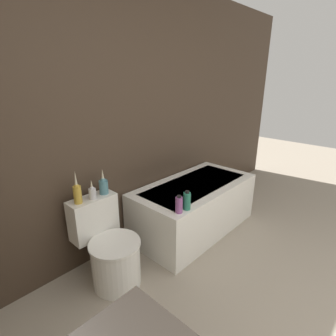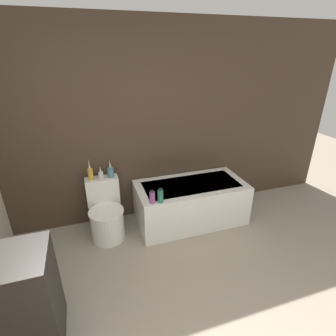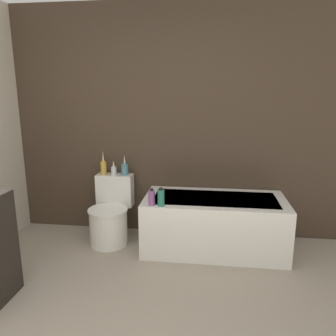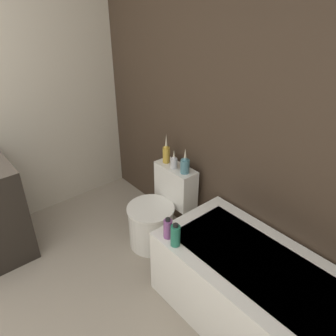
{
  "view_description": "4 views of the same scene",
  "coord_description": "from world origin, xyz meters",
  "px_view_note": "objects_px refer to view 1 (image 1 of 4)",
  "views": [
    {
      "loc": [
        -1.42,
        0.4,
        1.71
      ],
      "look_at": [
        0.2,
        1.9,
        0.93
      ],
      "focal_mm": 28.0,
      "sensor_mm": 36.0,
      "label": 1
    },
    {
      "loc": [
        -0.5,
        -0.85,
        2.2
      ],
      "look_at": [
        0.37,
        1.82,
        0.94
      ],
      "focal_mm": 28.0,
      "sensor_mm": 36.0,
      "label": 2
    },
    {
      "loc": [
        0.7,
        -1.27,
        1.65
      ],
      "look_at": [
        0.3,
        1.81,
        0.92
      ],
      "focal_mm": 35.0,
      "sensor_mm": 36.0,
      "label": 3
    },
    {
      "loc": [
        1.53,
        0.57,
        2.16
      ],
      "look_at": [
        0.05,
        1.8,
        1.06
      ],
      "focal_mm": 35.0,
      "sensor_mm": 36.0,
      "label": 4
    }
  ],
  "objects_px": {
    "toilet": "(110,249)",
    "shampoo_bottle_tall": "(179,205)",
    "vase_silver": "(92,192)",
    "vase_gold": "(77,193)",
    "shampoo_bottle_short": "(187,201)",
    "vase_bronze": "(103,185)",
    "bathtub": "(194,206)"
  },
  "relations": [
    {
      "from": "bathtub",
      "to": "vase_silver",
      "type": "relative_size",
      "value": 8.41
    },
    {
      "from": "vase_bronze",
      "to": "shampoo_bottle_short",
      "type": "xyz_separation_m",
      "value": [
        0.5,
        -0.54,
        -0.15
      ]
    },
    {
      "from": "bathtub",
      "to": "vase_silver",
      "type": "height_order",
      "value": "vase_silver"
    },
    {
      "from": "shampoo_bottle_short",
      "to": "bathtub",
      "type": "bearing_deg",
      "value": 30.17
    },
    {
      "from": "bathtub",
      "to": "vase_bronze",
      "type": "height_order",
      "value": "vase_bronze"
    },
    {
      "from": "toilet",
      "to": "shampoo_bottle_tall",
      "type": "relative_size",
      "value": 4.34
    },
    {
      "from": "shampoo_bottle_short",
      "to": "vase_gold",
      "type": "bearing_deg",
      "value": 144.14
    },
    {
      "from": "vase_gold",
      "to": "shampoo_bottle_short",
      "type": "distance_m",
      "value": 0.94
    },
    {
      "from": "vase_silver",
      "to": "toilet",
      "type": "bearing_deg",
      "value": -90.0
    },
    {
      "from": "vase_gold",
      "to": "vase_silver",
      "type": "relative_size",
      "value": 1.6
    },
    {
      "from": "bathtub",
      "to": "shampoo_bottle_tall",
      "type": "xyz_separation_m",
      "value": [
        -0.62,
        -0.29,
        0.36
      ]
    },
    {
      "from": "vase_silver",
      "to": "vase_bronze",
      "type": "relative_size",
      "value": 0.75
    },
    {
      "from": "vase_bronze",
      "to": "shampoo_bottle_short",
      "type": "relative_size",
      "value": 1.28
    },
    {
      "from": "toilet",
      "to": "vase_gold",
      "type": "relative_size",
      "value": 2.57
    },
    {
      "from": "vase_gold",
      "to": "toilet",
      "type": "bearing_deg",
      "value": -58.44
    },
    {
      "from": "vase_bronze",
      "to": "shampoo_bottle_tall",
      "type": "xyz_separation_m",
      "value": [
        0.4,
        -0.53,
        -0.16
      ]
    },
    {
      "from": "vase_bronze",
      "to": "shampoo_bottle_short",
      "type": "bearing_deg",
      "value": -47.36
    },
    {
      "from": "vase_silver",
      "to": "vase_bronze",
      "type": "bearing_deg",
      "value": 7.95
    },
    {
      "from": "vase_gold",
      "to": "vase_bronze",
      "type": "xyz_separation_m",
      "value": [
        0.25,
        0.0,
        -0.01
      ]
    },
    {
      "from": "vase_bronze",
      "to": "shampoo_bottle_short",
      "type": "distance_m",
      "value": 0.75
    },
    {
      "from": "shampoo_bottle_tall",
      "to": "vase_silver",
      "type": "bearing_deg",
      "value": 135.91
    },
    {
      "from": "vase_gold",
      "to": "shampoo_bottle_short",
      "type": "xyz_separation_m",
      "value": [
        0.75,
        -0.54,
        -0.16
      ]
    },
    {
      "from": "bathtub",
      "to": "vase_gold",
      "type": "height_order",
      "value": "vase_gold"
    },
    {
      "from": "bathtub",
      "to": "toilet",
      "type": "relative_size",
      "value": 2.04
    },
    {
      "from": "bathtub",
      "to": "shampoo_bottle_tall",
      "type": "distance_m",
      "value": 0.77
    },
    {
      "from": "vase_silver",
      "to": "vase_gold",
      "type": "bearing_deg",
      "value": 172.65
    },
    {
      "from": "toilet",
      "to": "shampoo_bottle_short",
      "type": "distance_m",
      "value": 0.79
    },
    {
      "from": "vase_bronze",
      "to": "shampoo_bottle_tall",
      "type": "height_order",
      "value": "vase_bronze"
    },
    {
      "from": "vase_silver",
      "to": "vase_bronze",
      "type": "xyz_separation_m",
      "value": [
        0.12,
        0.02,
        0.02
      ]
    },
    {
      "from": "vase_silver",
      "to": "shampoo_bottle_tall",
      "type": "relative_size",
      "value": 1.06
    },
    {
      "from": "bathtub",
      "to": "vase_silver",
      "type": "bearing_deg",
      "value": 169.07
    },
    {
      "from": "vase_silver",
      "to": "vase_bronze",
      "type": "height_order",
      "value": "vase_bronze"
    }
  ]
}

